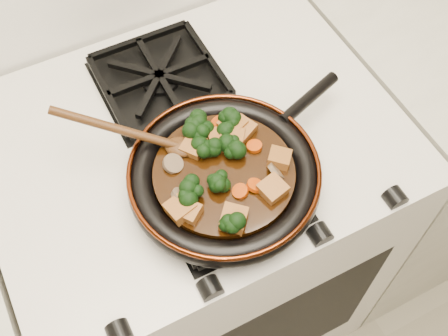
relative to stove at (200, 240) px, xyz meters
name	(u,v)px	position (x,y,z in m)	size (l,w,h in m)	color
stove	(200,240)	(0.00, 0.00, 0.00)	(0.76, 0.60, 0.90)	beige
burner_grate_front	(226,190)	(0.00, -0.14, 0.46)	(0.23, 0.23, 0.03)	black
burner_grate_back	(160,79)	(0.00, 0.14, 0.46)	(0.23, 0.23, 0.03)	black
skillet	(225,176)	(0.00, -0.13, 0.49)	(0.44, 0.32, 0.05)	black
braising_sauce	(224,175)	(0.00, -0.13, 0.50)	(0.23, 0.23, 0.02)	black
tofu_cube_0	(189,212)	(-0.08, -0.17, 0.52)	(0.04, 0.03, 0.02)	brown
tofu_cube_1	(279,158)	(0.09, -0.15, 0.52)	(0.04, 0.03, 0.02)	brown
tofu_cube_2	(233,126)	(0.05, -0.06, 0.52)	(0.04, 0.04, 0.02)	brown
tofu_cube_3	(232,141)	(0.04, -0.09, 0.52)	(0.04, 0.04, 0.02)	brown
tofu_cube_4	(273,189)	(0.05, -0.20, 0.52)	(0.04, 0.04, 0.02)	brown
tofu_cube_5	(181,208)	(-0.09, -0.16, 0.52)	(0.04, 0.04, 0.02)	brown
tofu_cube_6	(233,219)	(-0.03, -0.22, 0.52)	(0.04, 0.04, 0.02)	brown
tofu_cube_7	(218,139)	(0.02, -0.07, 0.52)	(0.04, 0.03, 0.02)	brown
tofu_cube_8	(193,147)	(-0.02, -0.07, 0.52)	(0.04, 0.04, 0.02)	brown
tofu_cube_9	(242,130)	(0.06, -0.07, 0.52)	(0.04, 0.04, 0.02)	brown
broccoli_floret_0	(195,128)	(-0.01, -0.04, 0.52)	(0.06, 0.06, 0.05)	black
broccoli_floret_1	(189,193)	(-0.07, -0.15, 0.52)	(0.06, 0.06, 0.06)	black
broccoli_floret_2	(198,131)	(0.00, -0.04, 0.52)	(0.06, 0.06, 0.05)	black
broccoli_floret_3	(207,150)	(-0.01, -0.09, 0.52)	(0.06, 0.06, 0.05)	black
broccoli_floret_4	(222,182)	(-0.01, -0.15, 0.52)	(0.06, 0.06, 0.05)	black
broccoli_floret_5	(226,124)	(0.04, -0.05, 0.52)	(0.06, 0.06, 0.06)	black
broccoli_floret_6	(227,222)	(-0.04, -0.22, 0.52)	(0.06, 0.06, 0.05)	black
broccoli_floret_7	(233,148)	(0.03, -0.10, 0.52)	(0.06, 0.06, 0.05)	black
carrot_coin_0	(219,123)	(0.04, -0.04, 0.51)	(0.03, 0.03, 0.01)	#A63404
carrot_coin_1	(254,146)	(0.07, -0.11, 0.51)	(0.03, 0.03, 0.01)	#A63404
carrot_coin_2	(240,191)	(0.01, -0.18, 0.51)	(0.03, 0.03, 0.01)	#A63404
carrot_coin_3	(232,135)	(0.04, -0.07, 0.51)	(0.03, 0.03, 0.01)	#A63404
carrot_coin_4	(255,185)	(0.03, -0.18, 0.51)	(0.03, 0.03, 0.01)	#A63404
mushroom_slice_0	(181,196)	(-0.08, -0.14, 0.52)	(0.03, 0.03, 0.01)	brown
mushroom_slice_1	(201,132)	(0.00, -0.05, 0.52)	(0.04, 0.04, 0.01)	brown
mushroom_slice_2	(173,164)	(-0.07, -0.08, 0.52)	(0.03, 0.03, 0.01)	brown
mushroom_slice_3	(276,171)	(0.07, -0.17, 0.52)	(0.03, 0.03, 0.01)	brown
wooden_spoon	(146,137)	(-0.09, -0.02, 0.53)	(0.13, 0.10, 0.22)	#40230D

